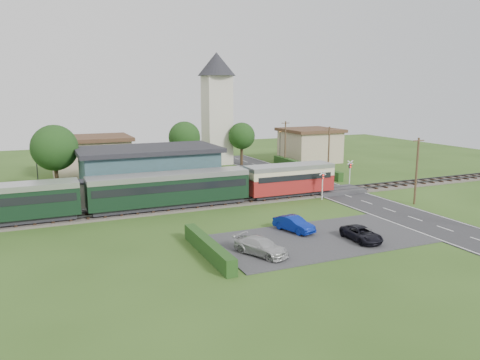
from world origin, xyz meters
name	(u,v)px	position (x,y,z in m)	size (l,w,h in m)	color
ground	(268,204)	(0.00, 0.00, 0.00)	(120.00, 120.00, 0.00)	#2D4C19
railway_track	(260,199)	(0.00, 2.00, 0.11)	(76.00, 3.20, 0.49)	#4C443D
road	(347,196)	(10.00, 0.00, 0.03)	(6.00, 70.00, 0.05)	#28282B
car_park	(319,239)	(-1.50, -12.00, 0.04)	(17.00, 9.00, 0.08)	#333335
crossing_deck	(337,191)	(10.00, 2.00, 0.23)	(6.20, 3.40, 0.45)	#333335
platform	(162,201)	(-10.00, 5.20, 0.23)	(30.00, 3.00, 0.45)	gray
equipment_hut	(83,193)	(-18.00, 5.20, 1.75)	(2.30, 2.30, 2.55)	beige
station_building	(149,170)	(-10.00, 10.99, 2.69)	(16.00, 9.00, 5.30)	#395E6A
train	(138,191)	(-13.16, 2.00, 2.18)	(43.20, 2.90, 3.40)	#232328
church_tower	(217,100)	(5.00, 28.00, 10.23)	(6.00, 6.00, 17.60)	beige
house_west	(91,156)	(-15.00, 25.00, 2.79)	(10.80, 8.80, 5.50)	tan
house_east	(310,145)	(20.00, 24.00, 2.80)	(8.80, 8.80, 5.50)	tan
hedge_carpark	(208,248)	(-11.00, -12.00, 0.60)	(0.80, 9.00, 1.20)	#193814
hedge_roadside	(305,167)	(14.20, 16.00, 0.60)	(0.80, 18.00, 1.20)	#193814
hedge_station	(142,180)	(-10.00, 15.50, 0.65)	(22.00, 0.80, 1.30)	#193814
tree_a	(54,148)	(-20.00, 14.00, 5.38)	(5.20, 5.20, 8.00)	#332316
tree_b	(184,137)	(-2.00, 23.00, 5.02)	(4.60, 4.60, 7.34)	#332316
tree_c	(242,136)	(8.00, 25.00, 4.65)	(4.20, 4.20, 6.78)	#332316
utility_pole_b	(417,170)	(14.20, -6.00, 3.63)	(1.40, 0.22, 7.00)	#473321
utility_pole_c	(329,152)	(14.20, 10.00, 3.63)	(1.40, 0.22, 7.00)	#473321
utility_pole_d	(285,143)	(14.20, 22.00, 3.63)	(1.40, 0.22, 7.00)	#473321
crossing_signal_near	(323,180)	(6.40, -0.41, 2.14)	(0.84, 0.28, 3.28)	silver
crossing_signal_far	(350,169)	(13.60, 4.39, 2.14)	(0.84, 0.28, 3.28)	silver
streetlamp_west	(36,162)	(-22.00, 20.00, 3.04)	(0.30, 0.30, 5.15)	#3F3F47
streetlamp_east	(280,143)	(16.00, 27.00, 3.04)	(0.30, 0.30, 5.15)	#3F3F47
car_on_road	(275,167)	(10.00, 17.44, 0.65)	(1.42, 3.52, 1.20)	#0A0E99
car_park_blue	(294,224)	(-2.43, -9.50, 0.72)	(1.35, 3.86, 1.27)	navy
car_park_silver	(261,246)	(-7.50, -13.51, 0.71)	(1.75, 4.31, 1.25)	#B8B8B8
car_park_dark	(362,234)	(1.23, -13.81, 0.63)	(1.82, 3.95, 1.10)	black
pedestrian_near	(214,186)	(-4.15, 5.03, 1.42)	(0.71, 0.46, 1.94)	gray
pedestrian_far	(102,195)	(-16.20, 5.10, 1.44)	(0.96, 0.75, 1.97)	gray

